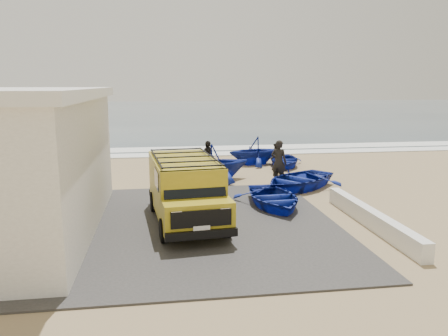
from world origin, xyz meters
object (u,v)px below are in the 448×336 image
fisherman_middle (276,158)px  boat_near_left (273,198)px  boat_mid_left (216,162)px  boat_mid_right (284,160)px  boat_near_right (298,180)px  parapet (371,218)px  van (185,188)px  boat_far_left (254,151)px  fisherman_back (208,158)px  fisherman_front (279,162)px

fisherman_middle → boat_near_left: bearing=2.0°
boat_mid_left → boat_mid_right: (4.09, 2.87, -0.51)m
boat_near_left → boat_near_right: bearing=52.5°
parapet → fisherman_middle: 8.85m
parapet → boat_near_left: 3.60m
van → boat_mid_left: (1.79, 6.18, -0.31)m
boat_near_left → boat_near_right: boat_near_right is taller
boat_mid_right → boat_near_left: bearing=-99.3°
fisherman_middle → parapet: bearing=22.6°
boat_far_left → fisherman_middle: (0.60, -2.36, -0.03)m
boat_mid_left → fisherman_back: fisherman_back is taller
boat_near_right → boat_mid_left: size_ratio=1.23×
van → boat_far_left: van is taller
boat_mid_right → fisherman_middle: 1.86m
parapet → van: bearing=166.9°
van → boat_near_right: 6.39m
boat_mid_left → boat_mid_right: bearing=-69.2°
fisherman_front → fisherman_middle: size_ratio=1.33×
boat_near_right → fisherman_back: size_ratio=2.29×
van → boat_mid_right: bearing=51.2°
boat_near_right → fisherman_front: bearing=173.4°
fisherman_back → boat_near_right: bearing=-95.2°
parapet → fisherman_middle: bearing=94.7°
boat_near_right → fisherman_back: (-3.50, 3.37, 0.45)m
boat_mid_left → boat_near_left: bearing=-177.7°
boat_mid_left → boat_far_left: 4.49m
boat_mid_right → boat_far_left: 1.73m
boat_near_left → parapet: bearing=-49.9°
boat_mid_left → fisherman_back: 1.11m
boat_mid_left → fisherman_middle: boat_mid_left is taller
fisherman_middle → boat_mid_left: bearing=-50.3°
van → boat_mid_right: van is taller
fisherman_middle → boat_mid_right: bearing=168.8°
parapet → boat_near_left: bearing=133.6°
boat_mid_left → boat_far_left: (2.61, 3.65, -0.06)m
boat_mid_left → boat_mid_right: size_ratio=1.00×
fisherman_middle → fisherman_front: bearing=5.5°
van → boat_mid_right: 10.83m
fisherman_middle → fisherman_back: fisherman_back is taller
van → fisherman_middle: size_ratio=3.43×
parapet → boat_mid_left: (-3.94, 7.52, 0.57)m
boat_near_right → fisherman_back: 4.88m
fisherman_middle → fisherman_back: bearing=-68.6°
van → boat_far_left: 10.78m
boat_mid_right → boat_far_left: bearing=161.5°
parapet → van: (-5.73, 1.34, 0.88)m
boat_far_left → fisherman_middle: boat_far_left is taller
boat_near_left → boat_mid_right: (2.64, 7.78, -0.03)m
boat_near_left → boat_mid_left: bearing=103.0°
boat_near_right → boat_mid_right: bearing=133.0°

